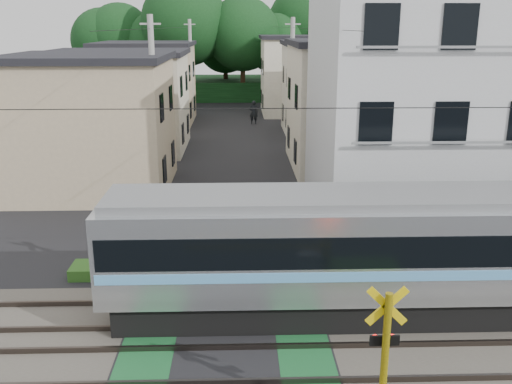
{
  "coord_description": "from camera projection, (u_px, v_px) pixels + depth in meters",
  "views": [
    {
      "loc": [
        0.35,
        -12.67,
        7.56
      ],
      "look_at": [
        0.91,
        5.0,
        2.36
      ],
      "focal_mm": 40.0,
      "sensor_mm": 36.0,
      "label": 1
    }
  ],
  "objects": [
    {
      "name": "ground",
      "position": [
        226.0,
        339.0,
        14.27
      ],
      "size": [
        120.0,
        120.0,
        0.0
      ],
      "primitive_type": "plane",
      "color": "black"
    },
    {
      "name": "track_bed",
      "position": [
        226.0,
        338.0,
        14.26
      ],
      "size": [
        120.0,
        120.0,
        0.14
      ],
      "color": "#47423A",
      "rests_on": "ground"
    },
    {
      "name": "crossing_signal_far",
      "position": [
        144.0,
        257.0,
        17.5
      ],
      "size": [
        4.74,
        0.65,
        3.09
      ],
      "color": "yellow",
      "rests_on": "ground"
    },
    {
      "name": "apartment_block",
      "position": [
        446.0,
        102.0,
        22.32
      ],
      "size": [
        10.2,
        8.36,
        9.3
      ],
      "color": "silver",
      "rests_on": "ground"
    },
    {
      "name": "houses_row",
      "position": [
        237.0,
        92.0,
        38.22
      ],
      "size": [
        22.07,
        31.35,
        6.8
      ],
      "color": "#C2AD89",
      "rests_on": "ground"
    },
    {
      "name": "tree_hill",
      "position": [
        243.0,
        42.0,
        59.11
      ],
      "size": [
        40.0,
        14.1,
        11.98
      ],
      "color": "#133A17",
      "rests_on": "ground"
    },
    {
      "name": "catenary",
      "position": [
        478.0,
        195.0,
        13.44
      ],
      "size": [
        60.0,
        5.04,
        7.0
      ],
      "color": "#2D2D33",
      "rests_on": "ground"
    },
    {
      "name": "utility_poles",
      "position": [
        215.0,
        83.0,
        35.15
      ],
      "size": [
        7.9,
        42.0,
        8.0
      ],
      "color": "#A5A5A0",
      "rests_on": "ground"
    },
    {
      "name": "pedestrian",
      "position": [
        254.0,
        112.0,
        44.86
      ],
      "size": [
        0.7,
        0.48,
        1.86
      ],
      "primitive_type": "imported",
      "rotation": [
        0.0,
        0.0,
        3.09
      ],
      "color": "black",
      "rests_on": "ground"
    },
    {
      "name": "weed_patches",
      "position": [
        296.0,
        333.0,
        14.19
      ],
      "size": [
        10.25,
        8.8,
        0.4
      ],
      "color": "#2D5E1E",
      "rests_on": "ground"
    }
  ]
}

